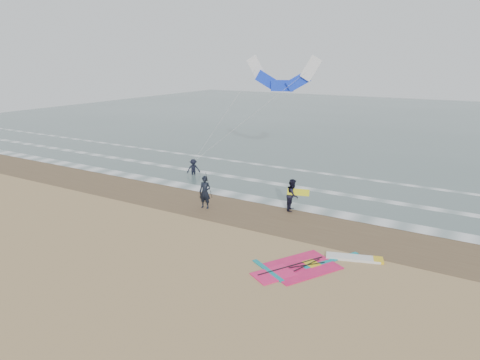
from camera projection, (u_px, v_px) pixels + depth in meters
The scene contains 11 objects.
ground at pixel (206, 254), 20.04m from camera, with size 120.00×120.00×0.00m, color tan.
sea_water at pixel (403, 123), 59.76m from camera, with size 120.00×80.00×0.02m, color #47605E.
wet_sand_band at pixel (265, 215), 25.00m from camera, with size 120.00×5.00×0.01m, color brown.
foam_waterline at pixel (295, 194), 28.67m from camera, with size 120.00×9.15×0.02m.
windsurf_rig at pixel (316, 265), 18.91m from camera, with size 5.20×4.92×0.13m.
person_standing at pixel (205, 192), 25.84m from camera, with size 0.74×0.48×2.02m, color black.
person_walking at pixel (293, 195), 25.49m from camera, with size 0.94×0.73×1.93m, color black.
person_wading at pixel (193, 165), 33.27m from camera, with size 1.04×0.60×1.61m, color black.
held_pole at pixel (209, 185), 25.57m from camera, with size 0.17×0.86×1.82m.
carried_kiteboard at pixel (298, 192), 25.14m from camera, with size 1.30×0.51×0.39m.
surf_kite at pixel (282, 77), 32.35m from camera, with size 8.47×4.62×8.01m.
Camera 1 is at (10.67, -14.95, 8.85)m, focal length 32.00 mm.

